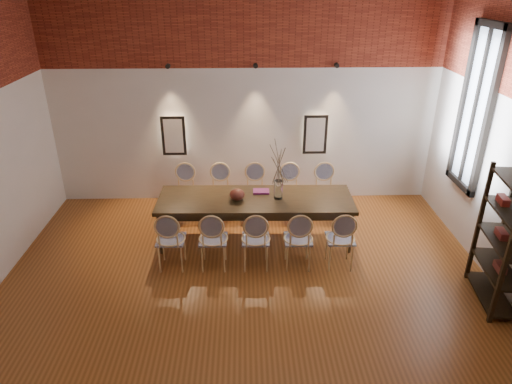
{
  "coord_description": "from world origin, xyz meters",
  "views": [
    {
      "loc": [
        -0.01,
        -4.57,
        3.98
      ],
      "look_at": [
        0.15,
        1.53,
        1.05
      ],
      "focal_mm": 32.0,
      "sensor_mm": 36.0,
      "label": 1
    }
  ],
  "objects_px": {
    "chair_near_b": "(213,239)",
    "chair_far_e": "(325,192)",
    "chair_near_c": "(256,239)",
    "book": "(261,191)",
    "chair_far_c": "(255,193)",
    "bowl": "(237,194)",
    "chair_near_d": "(298,239)",
    "chair_far_b": "(220,193)",
    "chair_near_a": "(171,239)",
    "vase": "(278,190)",
    "dining_table": "(255,219)",
    "chair_near_e": "(340,238)",
    "chair_far_d": "(290,193)",
    "shelving_rack": "(504,242)",
    "chair_far_a": "(185,193)"
  },
  "relations": [
    {
      "from": "chair_near_a",
      "to": "chair_near_d",
      "type": "height_order",
      "value": "same"
    },
    {
      "from": "chair_far_b",
      "to": "chair_far_c",
      "type": "xyz_separation_m",
      "value": [
        0.62,
        -0.01,
        0.0
      ]
    },
    {
      "from": "chair_far_b",
      "to": "book",
      "type": "height_order",
      "value": "chair_far_b"
    },
    {
      "from": "chair_near_e",
      "to": "chair_far_c",
      "type": "relative_size",
      "value": 1.0
    },
    {
      "from": "vase",
      "to": "book",
      "type": "distance_m",
      "value": 0.37
    },
    {
      "from": "dining_table",
      "to": "chair_far_c",
      "type": "relative_size",
      "value": 3.3
    },
    {
      "from": "chair_near_a",
      "to": "chair_near_b",
      "type": "xyz_separation_m",
      "value": [
        0.62,
        -0.01,
        0.0
      ]
    },
    {
      "from": "chair_far_b",
      "to": "chair_far_e",
      "type": "bearing_deg",
      "value": 180.0
    },
    {
      "from": "chair_near_e",
      "to": "chair_near_a",
      "type": "bearing_deg",
      "value": -180.0
    },
    {
      "from": "chair_far_a",
      "to": "chair_near_a",
      "type": "bearing_deg",
      "value": 90.0
    },
    {
      "from": "chair_near_b",
      "to": "book",
      "type": "bearing_deg",
      "value": 54.23
    },
    {
      "from": "chair_near_d",
      "to": "shelving_rack",
      "type": "xyz_separation_m",
      "value": [
        2.52,
        -0.86,
        0.43
      ]
    },
    {
      "from": "chair_near_d",
      "to": "chair_near_a",
      "type": "bearing_deg",
      "value": -180.0
    },
    {
      "from": "chair_near_a",
      "to": "bowl",
      "type": "bearing_deg",
      "value": 37.36
    },
    {
      "from": "chair_far_c",
      "to": "chair_near_d",
      "type": "bearing_deg",
      "value": 111.73
    },
    {
      "from": "chair_near_e",
      "to": "chair_far_b",
      "type": "xyz_separation_m",
      "value": [
        -1.83,
        1.59,
        0.0
      ]
    },
    {
      "from": "chair_far_b",
      "to": "bowl",
      "type": "height_order",
      "value": "chair_far_b"
    },
    {
      "from": "chair_near_b",
      "to": "chair_near_e",
      "type": "distance_m",
      "value": 1.86
    },
    {
      "from": "chair_near_e",
      "to": "chair_near_d",
      "type": "bearing_deg",
      "value": -180.0
    },
    {
      "from": "chair_near_c",
      "to": "chair_far_e",
      "type": "xyz_separation_m",
      "value": [
        1.27,
        1.53,
        0.0
      ]
    },
    {
      "from": "chair_near_b",
      "to": "chair_far_d",
      "type": "height_order",
      "value": "same"
    },
    {
      "from": "book",
      "to": "shelving_rack",
      "type": "relative_size",
      "value": 0.14
    },
    {
      "from": "chair_near_b",
      "to": "vase",
      "type": "bearing_deg",
      "value": 38.35
    },
    {
      "from": "vase",
      "to": "chair_near_d",
      "type": "bearing_deg",
      "value": -72.84
    },
    {
      "from": "chair_near_c",
      "to": "book",
      "type": "height_order",
      "value": "chair_near_c"
    },
    {
      "from": "chair_far_a",
      "to": "chair_far_e",
      "type": "distance_m",
      "value": 2.48
    },
    {
      "from": "chair_far_a",
      "to": "chair_near_e",
      "type": "bearing_deg",
      "value": 147.89
    },
    {
      "from": "chair_near_a",
      "to": "chair_near_b",
      "type": "relative_size",
      "value": 1.0
    },
    {
      "from": "chair_far_e",
      "to": "chair_far_b",
      "type": "bearing_deg",
      "value": -0.0
    },
    {
      "from": "chair_near_b",
      "to": "shelving_rack",
      "type": "bearing_deg",
      "value": -12.07
    },
    {
      "from": "chair_far_c",
      "to": "book",
      "type": "relative_size",
      "value": 3.62
    },
    {
      "from": "chair_near_b",
      "to": "chair_far_e",
      "type": "height_order",
      "value": "same"
    },
    {
      "from": "chair_far_c",
      "to": "bowl",
      "type": "xyz_separation_m",
      "value": [
        -0.3,
        -0.82,
        0.37
      ]
    },
    {
      "from": "chair_near_d",
      "to": "chair_far_b",
      "type": "distance_m",
      "value": 1.99
    },
    {
      "from": "dining_table",
      "to": "vase",
      "type": "relative_size",
      "value": 10.34
    },
    {
      "from": "chair_near_a",
      "to": "chair_far_b",
      "type": "relative_size",
      "value": 1.0
    },
    {
      "from": "chair_far_e",
      "to": "vase",
      "type": "distance_m",
      "value": 1.25
    },
    {
      "from": "chair_near_d",
      "to": "vase",
      "type": "height_order",
      "value": "vase"
    },
    {
      "from": "vase",
      "to": "bowl",
      "type": "distance_m",
      "value": 0.65
    },
    {
      "from": "chair_far_b",
      "to": "dining_table",
      "type": "bearing_deg",
      "value": 128.55
    },
    {
      "from": "chair_far_c",
      "to": "bowl",
      "type": "distance_m",
      "value": 0.95
    },
    {
      "from": "dining_table",
      "to": "bowl",
      "type": "height_order",
      "value": "bowl"
    },
    {
      "from": "chair_near_d",
      "to": "chair_far_a",
      "type": "distance_m",
      "value": 2.43
    },
    {
      "from": "dining_table",
      "to": "chair_near_a",
      "type": "relative_size",
      "value": 3.3
    },
    {
      "from": "chair_near_c",
      "to": "book",
      "type": "bearing_deg",
      "value": 84.41
    },
    {
      "from": "dining_table",
      "to": "chair_near_c",
      "type": "distance_m",
      "value": 0.78
    },
    {
      "from": "dining_table",
      "to": "chair_near_b",
      "type": "relative_size",
      "value": 3.3
    },
    {
      "from": "chair_near_c",
      "to": "chair_near_d",
      "type": "distance_m",
      "value": 0.62
    },
    {
      "from": "chair_near_c",
      "to": "bowl",
      "type": "relative_size",
      "value": 3.92
    },
    {
      "from": "chair_near_e",
      "to": "book",
      "type": "bearing_deg",
      "value": 138.91
    }
  ]
}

